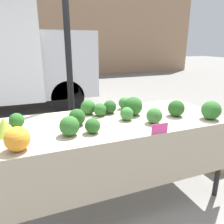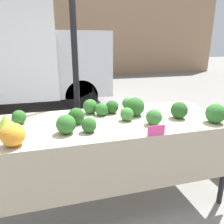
% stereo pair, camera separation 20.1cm
% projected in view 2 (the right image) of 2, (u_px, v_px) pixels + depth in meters
% --- Properties ---
extents(ground_plane, '(40.00, 40.00, 0.00)m').
position_uv_depth(ground_plane, '(112.00, 195.00, 2.28)').
color(ground_plane, gray).
extents(building_facade, '(16.00, 0.60, 4.57)m').
position_uv_depth(building_facade, '(59.00, 25.00, 9.91)').
color(building_facade, '#9E7A5B').
rests_on(building_facade, ground_plane).
extents(tent_pole, '(0.07, 0.07, 2.59)m').
position_uv_depth(tent_pole, '(75.00, 64.00, 2.47)').
color(tent_pole, black).
rests_on(tent_pole, ground_plane).
extents(parked_truck, '(4.61, 2.14, 2.34)m').
position_uv_depth(parked_truck, '(0.00, 55.00, 5.10)').
color(parked_truck, white).
rests_on(parked_truck, ground_plane).
extents(market_table, '(2.13, 0.88, 0.84)m').
position_uv_depth(market_table, '(114.00, 133.00, 2.00)').
color(market_table, tan).
rests_on(market_table, ground_plane).
extents(orange_cauliflower, '(0.17, 0.17, 0.17)m').
position_uv_depth(orange_cauliflower, '(13.00, 135.00, 1.50)').
color(orange_cauliflower, orange).
rests_on(orange_cauliflower, market_table).
extents(romanesco_head, '(0.18, 0.18, 0.14)m').
position_uv_depth(romanesco_head, '(5.00, 123.00, 1.77)').
color(romanesco_head, '#93B238').
rests_on(romanesco_head, market_table).
extents(broccoli_head_0, '(0.12, 0.12, 0.12)m').
position_uv_depth(broccoli_head_0, '(19.00, 117.00, 1.92)').
color(broccoli_head_0, '#285B23').
rests_on(broccoli_head_0, market_table).
extents(broccoli_head_1, '(0.13, 0.13, 0.13)m').
position_uv_depth(broccoli_head_1, '(128.00, 104.00, 2.34)').
color(broccoli_head_1, '#387533').
rests_on(broccoli_head_1, market_table).
extents(broccoli_head_2, '(0.12, 0.12, 0.12)m').
position_uv_depth(broccoli_head_2, '(89.00, 125.00, 1.74)').
color(broccoli_head_2, '#285B23').
rests_on(broccoli_head_2, market_table).
extents(broccoli_head_3, '(0.14, 0.14, 0.14)m').
position_uv_depth(broccoli_head_3, '(154.00, 117.00, 1.90)').
color(broccoli_head_3, '#336B2D').
rests_on(broccoli_head_3, market_table).
extents(broccoli_head_4, '(0.13, 0.13, 0.13)m').
position_uv_depth(broccoli_head_4, '(112.00, 107.00, 2.22)').
color(broccoli_head_4, '#23511E').
rests_on(broccoli_head_4, market_table).
extents(broccoli_head_5, '(0.13, 0.13, 0.13)m').
position_uv_depth(broccoli_head_5, '(101.00, 109.00, 2.14)').
color(broccoli_head_5, '#2D6628').
rests_on(broccoli_head_5, market_table).
extents(broccoli_head_6, '(0.16, 0.16, 0.16)m').
position_uv_depth(broccoli_head_6, '(179.00, 110.00, 2.06)').
color(broccoli_head_6, '#23511E').
rests_on(broccoli_head_6, market_table).
extents(broccoli_head_7, '(0.15, 0.15, 0.15)m').
position_uv_depth(broccoli_head_7, '(90.00, 106.00, 2.21)').
color(broccoli_head_7, '#2D6628').
rests_on(broccoli_head_7, market_table).
extents(broccoli_head_8, '(0.16, 0.16, 0.16)m').
position_uv_depth(broccoli_head_8, '(66.00, 124.00, 1.71)').
color(broccoli_head_8, '#2D6628').
rests_on(broccoli_head_8, market_table).
extents(broccoli_head_9, '(0.15, 0.15, 0.15)m').
position_uv_depth(broccoli_head_9, '(76.00, 116.00, 1.92)').
color(broccoli_head_9, '#23511E').
rests_on(broccoli_head_9, market_table).
extents(broccoli_head_10, '(0.18, 0.18, 0.18)m').
position_uv_depth(broccoli_head_10, '(216.00, 113.00, 1.94)').
color(broccoli_head_10, '#2D6628').
rests_on(broccoli_head_10, market_table).
extents(broccoli_head_11, '(0.12, 0.12, 0.12)m').
position_uv_depth(broccoli_head_11, '(127.00, 114.00, 2.00)').
color(broccoli_head_11, '#387533').
rests_on(broccoli_head_11, market_table).
extents(broccoli_head_12, '(0.18, 0.18, 0.18)m').
position_uv_depth(broccoli_head_12, '(135.00, 107.00, 2.14)').
color(broccoli_head_12, '#285B23').
rests_on(broccoli_head_12, market_table).
extents(price_sign, '(0.15, 0.01, 0.08)m').
position_uv_depth(price_sign, '(156.00, 130.00, 1.69)').
color(price_sign, '#EF4793').
rests_on(price_sign, market_table).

